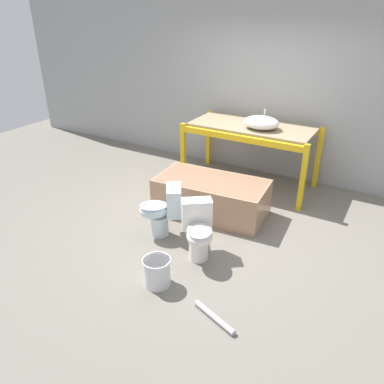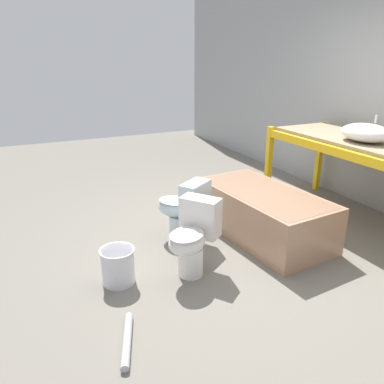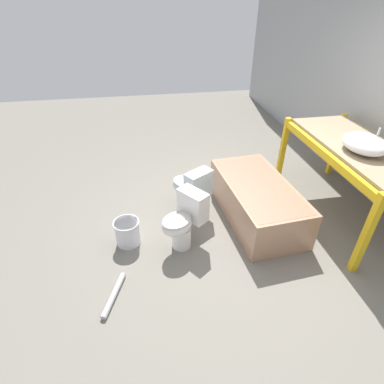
# 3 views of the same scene
# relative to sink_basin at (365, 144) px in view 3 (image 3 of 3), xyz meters

# --- Properties ---
(ground_plane) EXTENTS (12.00, 12.00, 0.00)m
(ground_plane) POSITION_rel_sink_basin_xyz_m (-0.12, -1.25, -1.08)
(ground_plane) COLOR slate
(shelving_rack) EXTENTS (2.01, 0.95, 0.98)m
(shelving_rack) POSITION_rel_sink_basin_xyz_m (-0.18, 0.09, -0.22)
(shelving_rack) COLOR yellow
(shelving_rack) RESTS_ON ground_plane
(sink_basin) EXTENTS (0.54, 0.44, 0.27)m
(sink_basin) POSITION_rel_sink_basin_xyz_m (0.00, 0.00, 0.00)
(sink_basin) COLOR white
(sink_basin) RESTS_ON shelving_rack
(bathtub_main) EXTENTS (1.57, 0.87, 0.50)m
(bathtub_main) POSITION_rel_sink_basin_xyz_m (-0.26, -1.05, -0.79)
(bathtub_main) COLOR tan
(bathtub_main) RESTS_ON ground_plane
(toilet_near) EXTENTS (0.61, 0.55, 0.66)m
(toilet_near) POSITION_rel_sink_basin_xyz_m (-0.52, -1.87, -0.72)
(toilet_near) COLOR silver
(toilet_near) RESTS_ON ground_plane
(toilet_far) EXTENTS (0.57, 0.61, 0.66)m
(toilet_far) POSITION_rel_sink_basin_xyz_m (0.09, -2.05, -0.72)
(toilet_far) COLOR white
(toilet_far) RESTS_ON ground_plane
(bucket_white) EXTENTS (0.30, 0.30, 0.31)m
(bucket_white) POSITION_rel_sink_basin_xyz_m (-0.04, -2.69, -0.91)
(bucket_white) COLOR silver
(bucket_white) RESTS_ON ground_plane
(loose_pipe) EXTENTS (0.50, 0.22, 0.06)m
(loose_pipe) POSITION_rel_sink_basin_xyz_m (0.71, -2.84, -1.05)
(loose_pipe) COLOR #B7B7BC
(loose_pipe) RESTS_ON ground_plane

